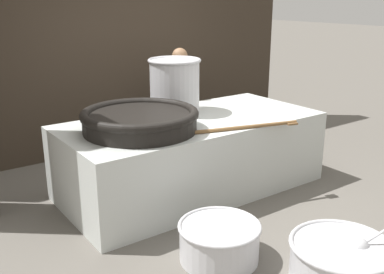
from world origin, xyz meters
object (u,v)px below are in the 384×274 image
object	(u,v)px
prep_bowl_meat	(219,240)
prep_bowl_vegetables	(341,259)
stock_pot	(175,85)
cook	(180,99)
giant_wok_near	(140,119)

from	to	relation	value
prep_bowl_meat	prep_bowl_vegetables	bearing A→B (deg)	-52.85
stock_pot	cook	xyz separation A→B (m)	(0.53, 0.68, -0.37)
cook	prep_bowl_meat	world-z (taller)	cook
giant_wok_near	prep_bowl_vegetables	xyz separation A→B (m)	(0.64, -2.13, -0.81)
stock_pot	cook	size ratio (longest dim) A/B	0.42
prep_bowl_vegetables	stock_pot	bearing A→B (deg)	87.65
stock_pot	prep_bowl_meat	size ratio (longest dim) A/B	0.89
giant_wok_near	prep_bowl_vegetables	bearing A→B (deg)	-73.39
giant_wok_near	prep_bowl_vegetables	world-z (taller)	giant_wok_near
prep_bowl_vegetables	prep_bowl_meat	bearing A→B (deg)	127.15
giant_wok_near	stock_pot	size ratio (longest dim) A/B	1.90
stock_pot	cook	world-z (taller)	cook
prep_bowl_vegetables	cook	bearing A→B (deg)	79.02
giant_wok_near	cook	distance (m)	1.71
stock_pot	prep_bowl_vegetables	distance (m)	2.78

